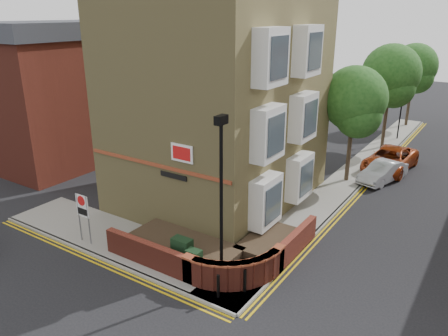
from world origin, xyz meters
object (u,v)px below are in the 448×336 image
at_px(utility_cabinet_large, 182,252).
at_px(zone_sign, 83,210).
at_px(silver_car_near, 383,172).
at_px(lamppost, 221,203).

bearing_deg(utility_cabinet_large, zone_sign, -170.31).
relative_size(utility_cabinet_large, silver_car_near, 0.32).
bearing_deg(zone_sign, lamppost, 6.07).
bearing_deg(utility_cabinet_large, lamppost, -3.01).
xyz_separation_m(lamppost, utility_cabinet_large, (-1.90, 0.10, -2.62)).
bearing_deg(silver_car_near, lamppost, -82.95).
distance_m(utility_cabinet_large, silver_car_near, 14.45).
distance_m(zone_sign, silver_car_near, 17.12).
height_order(lamppost, silver_car_near, lamppost).
bearing_deg(zone_sign, silver_car_near, 59.11).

